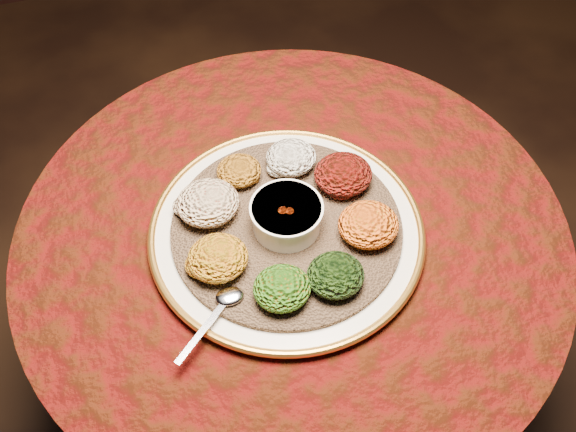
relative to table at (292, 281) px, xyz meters
name	(u,v)px	position (x,y,z in m)	size (l,w,h in m)	color
table	(292,281)	(0.00, 0.00, 0.00)	(0.96, 0.96, 0.73)	black
platter	(287,231)	(-0.01, -0.02, 0.19)	(0.60, 0.60, 0.02)	beige
injera	(287,227)	(-0.01, -0.02, 0.20)	(0.39, 0.39, 0.01)	brown
stew_bowl	(287,215)	(-0.01, -0.02, 0.24)	(0.12, 0.12, 0.05)	white
spoon	(225,302)	(-0.15, -0.13, 0.21)	(0.13, 0.11, 0.01)	silver
portion_ayib	(291,157)	(0.03, 0.11, 0.23)	(0.09, 0.09, 0.04)	silver
portion_kitfo	(343,174)	(0.11, 0.04, 0.23)	(0.10, 0.10, 0.05)	black
portion_tikil	(368,225)	(0.11, -0.07, 0.23)	(0.10, 0.10, 0.05)	#AA7E0E
portion_gomen	(335,275)	(0.02, -0.14, 0.23)	(0.09, 0.09, 0.04)	black
portion_mixveg	(282,288)	(-0.06, -0.14, 0.23)	(0.09, 0.09, 0.04)	#994209
portion_kik	(218,258)	(-0.14, -0.06, 0.23)	(0.10, 0.09, 0.05)	#B4610F
portion_timatim	(208,203)	(-0.13, 0.05, 0.23)	(0.11, 0.10, 0.05)	maroon
portion_shiro	(239,171)	(-0.06, 0.11, 0.23)	(0.08, 0.08, 0.04)	#8C5310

